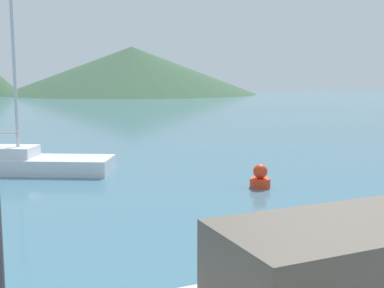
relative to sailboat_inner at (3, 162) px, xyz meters
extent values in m
cube|color=brown|center=(4.49, -14.61, 0.95)|extent=(3.46, 1.94, 0.95)
cube|color=silver|center=(0.00, 0.00, -0.10)|extent=(8.33, 4.93, 0.58)
cube|color=silver|center=(0.00, 0.00, 0.39)|extent=(2.79, 2.16, 0.40)
cylinder|color=#BCBCC1|center=(0.57, -0.24, 3.41)|extent=(0.12, 0.12, 6.43)
cylinder|color=red|center=(7.98, -5.58, -0.24)|extent=(0.67, 0.67, 0.30)
sphere|color=red|center=(7.98, -5.58, 0.15)|extent=(0.47, 0.47, 0.47)
cone|color=#38563D|center=(24.26, 87.55, 4.85)|extent=(55.64, 55.64, 10.48)
camera|label=1|loc=(0.79, -19.29, 3.15)|focal=45.00mm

